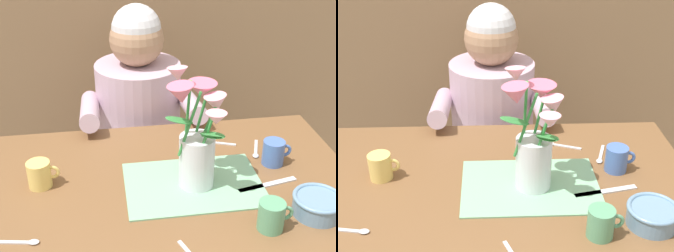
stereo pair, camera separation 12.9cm
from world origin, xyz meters
TOP-DOWN VIEW (x-y plane):
  - dining_table at (0.00, 0.00)m, footprint 1.20×0.80m
  - seated_person at (-0.00, 0.62)m, footprint 0.45×0.47m
  - striped_placemat at (0.10, 0.01)m, footprint 0.40×0.28m
  - flower_vase at (0.11, 0.01)m, footprint 0.19×0.22m
  - ceramic_bowl at (0.40, -0.17)m, footprint 0.14×0.14m
  - dinner_knife at (0.32, -0.03)m, footprint 0.19×0.06m
  - coffee_cup at (0.26, -0.21)m, footprint 0.09×0.07m
  - tea_cup at (-0.34, 0.07)m, footprint 0.09×0.07m
  - ceramic_mug at (0.37, 0.09)m, footprint 0.09×0.07m
  - spoon_0 at (0.34, 0.16)m, footprint 0.05×0.12m
  - spoon_2 at (-0.36, -0.17)m, footprint 0.12×0.04m
  - spoon_3 at (0.22, 0.24)m, footprint 0.12×0.06m

SIDE VIEW (x-z plane):
  - seated_person at x=0.00m, z-range 0.00..1.13m
  - dining_table at x=0.00m, z-range 0.27..1.01m
  - striped_placemat at x=0.10m, z-range 0.74..0.74m
  - dinner_knife at x=0.32m, z-range 0.74..0.74m
  - spoon_0 at x=0.34m, z-range 0.74..0.75m
  - spoon_2 at x=-0.36m, z-range 0.74..0.75m
  - spoon_3 at x=0.22m, z-range 0.74..0.75m
  - ceramic_bowl at x=0.40m, z-range 0.74..0.80m
  - coffee_cup at x=0.26m, z-range 0.74..0.82m
  - tea_cup at x=-0.34m, z-range 0.74..0.82m
  - ceramic_mug at x=0.37m, z-range 0.74..0.82m
  - flower_vase at x=0.11m, z-range 0.72..1.08m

